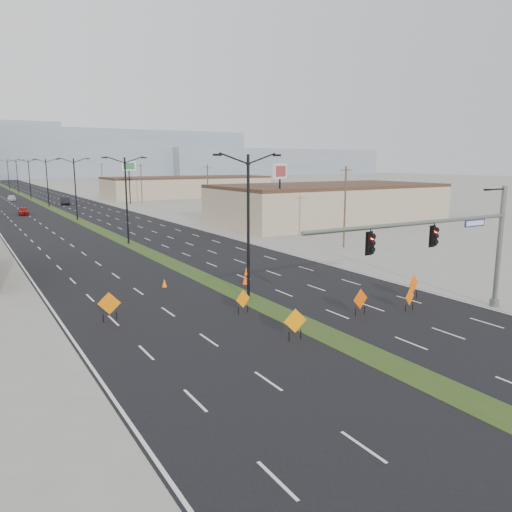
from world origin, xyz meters
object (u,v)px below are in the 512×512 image
construction_sign_4 (413,285)px  cone_0 (245,280)px  car_mid (65,201)px  construction_sign_0 (109,304)px  signal_mast (454,241)px  cone_1 (245,278)px  construction_sign_2 (243,300)px  construction_sign_1 (295,322)px  construction_sign_3 (360,300)px  cone_3 (164,283)px  streetlight_3 (47,181)px  streetlight_4 (29,178)px  streetlight_6 (8,173)px  car_far (12,198)px  streetlight_5 (17,175)px  construction_sign_5 (410,298)px  streetlight_1 (126,198)px  streetlight_0 (248,223)px  pole_sign_east_near (280,177)px  streetlight_2 (75,187)px  cone_2 (246,271)px  car_left (23,211)px  pole_sign_east_far (129,169)px

construction_sign_4 → cone_0: (-7.92, 9.86, -0.74)m
car_mid → construction_sign_0: bearing=-92.3°
signal_mast → cone_1: 16.43m
construction_sign_0 → construction_sign_2: construction_sign_0 is taller
construction_sign_1 → construction_sign_3: construction_sign_1 is taller
cone_0 → cone_3: 6.24m
streetlight_3 → cone_0: streetlight_3 is taller
streetlight_4 → cone_3: size_ratio=15.29×
streetlight_4 → construction_sign_2: streetlight_4 is taller
streetlight_6 → car_far: 61.84m
streetlight_5 → construction_sign_4: size_ratio=5.54×
construction_sign_5 → signal_mast: bearing=-80.8°
streetlight_1 → construction_sign_1: bearing=-93.1°
construction_sign_5 → streetlight_0: bearing=117.0°
construction_sign_3 → construction_sign_4: (5.72, 0.85, 0.07)m
construction_sign_0 → pole_sign_east_near: (29.52, 25.75, 6.47)m
cone_1 → construction_sign_3: bearing=-81.2°
streetlight_0 → streetlight_2: 56.00m
streetlight_3 → construction_sign_3: 91.07m
construction_sign_1 → cone_2: (5.66, 15.06, -0.71)m
construction_sign_2 → pole_sign_east_near: pole_sign_east_near is taller
streetlight_3 → cone_2: bearing=-87.3°
car_mid → streetlight_6: bearing=99.5°
car_left → cone_0: (8.52, -65.62, -0.39)m
streetlight_2 → cone_1: bearing=-87.4°
streetlight_5 → pole_sign_east_far: (17.33, -56.69, 2.37)m
construction_sign_2 → pole_sign_east_far: 88.47m
streetlight_6 → construction_sign_3: 174.98m
car_left → construction_sign_3: 77.08m
streetlight_6 → construction_sign_5: 176.04m
streetlight_4 → construction_sign_3: size_ratio=5.89×
car_far → construction_sign_1: 115.01m
signal_mast → streetlight_2: 66.56m
construction_sign_0 → cone_1: size_ratio=2.86×
streetlight_4 → cone_2: size_ratio=14.70×
streetlight_2 → cone_1: 51.76m
construction_sign_1 → streetlight_6: bearing=98.6°
streetlight_0 → cone_2: size_ratio=14.70×
streetlight_2 → car_left: streetlight_2 is taller
pole_sign_east_near → streetlight_0: bearing=-152.0°
streetlight_5 → cone_2: streetlight_5 is taller
streetlight_1 → car_mid: size_ratio=2.01×
construction_sign_2 → cone_2: size_ratio=2.26×
streetlight_2 → streetlight_4: bearing=90.0°
streetlight_2 → construction_sign_2: streetlight_2 is taller
streetlight_1 → construction_sign_1: streetlight_1 is taller
signal_mast → streetlight_3: size_ratio=1.63×
streetlight_4 → construction_sign_0: 112.51m
construction_sign_3 → construction_sign_0: bearing=146.2°
signal_mast → construction_sign_2: size_ratio=10.58×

